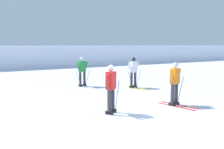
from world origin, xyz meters
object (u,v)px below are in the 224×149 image
at_px(skier_orange, 175,83).
at_px(skier_red, 111,88).
at_px(skier_green, 82,70).
at_px(skier_white, 133,71).

height_order(skier_orange, skier_red, same).
height_order(skier_green, skier_red, same).
bearing_deg(skier_red, skier_white, 47.41).
height_order(skier_orange, skier_white, same).
bearing_deg(skier_orange, skier_white, 80.59).
relative_size(skier_green, skier_red, 1.00).
distance_m(skier_orange, skier_white, 3.94).
xyz_separation_m(skier_green, skier_white, (2.36, -1.73, -0.00)).
bearing_deg(skier_white, skier_green, 143.78).
height_order(skier_red, skier_white, same).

